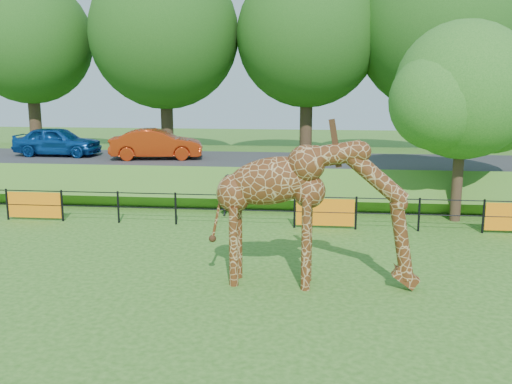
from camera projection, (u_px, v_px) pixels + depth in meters
The scene contains 10 objects.
ground at pixel (175, 328), 11.27m from camera, with size 90.00×90.00×0.00m, color #2D6118.
giraffe at pixel (314, 214), 13.27m from camera, with size 4.91×0.90×3.51m, color #572B12, non-canonical shape.
perimeter_fence at pixel (234, 210), 18.96m from camera, with size 28.07×0.10×1.10m, color black, non-canonical shape.
embankment at pixel (258, 171), 26.25m from camera, with size 40.00×9.00×1.30m, color #2D6118.
road at pixel (255, 161), 24.65m from camera, with size 40.00×5.00×0.12m, color #2C2C2F.
car_blue at pixel (57, 141), 25.64m from camera, with size 1.55×3.85×1.31m, color #13499C.
car_red at pixel (156, 144), 24.61m from camera, with size 1.37×3.92×1.29m, color #B52F0C.
visitor at pixel (228, 195), 20.34m from camera, with size 0.55×0.36×1.52m, color black.
tree_east at pixel (466, 96), 19.00m from camera, with size 5.40×4.71×6.76m.
bg_tree_line at pixel (305, 35), 31.10m from camera, with size 37.30×8.80×11.82m.
Camera 1 is at (2.75, -10.28, 4.85)m, focal length 40.00 mm.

